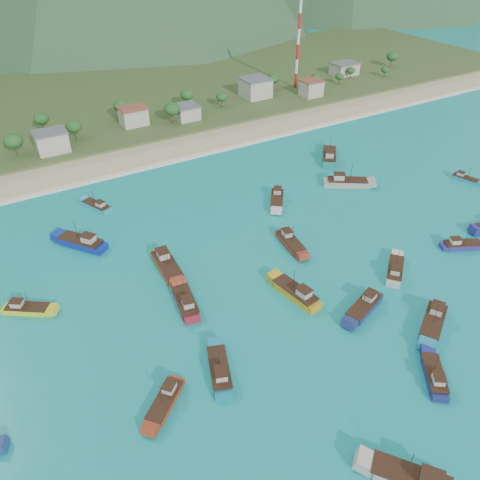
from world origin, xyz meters
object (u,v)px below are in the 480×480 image
boat_11 (290,243)px  boat_0 (165,402)px  boat_18 (97,207)px  boat_1 (186,302)px  boat_13 (82,243)px  boat_20 (364,307)px  boat_21 (346,183)px  boat_19 (395,271)px  boat_23 (296,294)px  boat_17 (329,157)px  boat_16 (434,376)px  boat_24 (277,200)px  boat_15 (27,309)px  boat_10 (461,246)px  boat_3 (412,480)px  boat_8 (433,322)px  boat_5 (465,179)px  radio_tower (298,44)px  boat_12 (220,371)px  boat_6 (167,266)px

boat_11 → boat_0: bearing=38.7°
boat_11 → boat_18: size_ratio=1.13×
boat_1 → boat_13: size_ratio=0.96×
boat_20 → boat_21: bearing=-56.7°
boat_0 → boat_21: 85.14m
boat_19 → boat_23: size_ratio=0.81×
boat_13 → boat_17: size_ratio=0.95×
boat_0 → boat_16: 45.53m
boat_24 → boat_11: bearing=101.3°
boat_15 → boat_19: boat_19 is taller
boat_10 → boat_11: boat_11 is taller
boat_3 → boat_8: (26.67, 19.60, -0.05)m
boat_5 → boat_23: 74.94m
boat_20 → boat_24: (8.71, 44.02, 0.01)m
radio_tower → boat_10: (-34.93, -115.57, -18.94)m
radio_tower → boat_11: size_ratio=3.32×
boat_15 → boat_20: (58.34, -33.55, 0.15)m
boat_12 → boat_18: (-2.52, 64.94, -0.15)m
radio_tower → boat_19: size_ratio=3.69×
boat_6 → boat_8: size_ratio=1.08×
boat_11 → boat_17: 49.83m
boat_10 → boat_15: boat_10 is taller
boat_1 → boat_20: boat_1 is taller
boat_12 → boat_21: boat_21 is taller
boat_1 → boat_8: (38.70, -29.25, 0.06)m
boat_17 → boat_20: bearing=-83.9°
boat_12 → boat_20: 32.46m
boat_6 → boat_24: boat_6 is taller
boat_15 → boat_16: boat_16 is taller
boat_11 → boat_18: boat_11 is taller
boat_15 → boat_16: (57.06, -52.30, 0.02)m
boat_24 → boat_19: bearing=133.8°
boat_20 → boat_24: boat_24 is taller
boat_21 → boat_1: bearing=-36.5°
boat_10 → boat_19: bearing=-66.8°
boat_24 → boat_5: bearing=-161.7°
boat_1 → boat_6: bearing=93.7°
boat_18 → boat_24: boat_24 is taller
boat_16 → boat_24: 63.55m
boat_5 → boat_16: boat_16 is taller
boat_6 → boat_11: 29.74m
boat_23 → boat_10: bearing=-16.6°
boat_11 → boat_12: bearing=45.2°
boat_5 → boat_6: bearing=-19.9°
boat_13 → boat_21: (74.16, -8.75, 0.04)m
radio_tower → boat_18: (-104.43, -54.31, -18.96)m
boat_13 → boat_17: (81.03, 7.48, 0.09)m
boat_12 → boat_16: bearing=-11.8°
boat_13 → boat_0: bearing=-127.1°
boat_17 → boat_18: (-73.11, 7.77, -0.41)m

